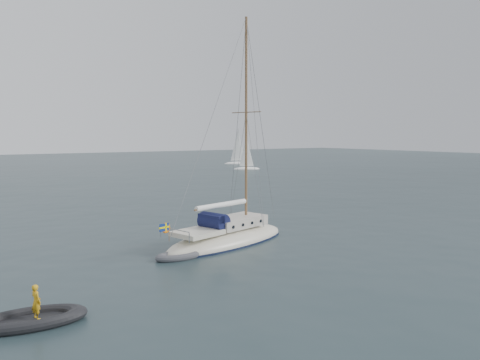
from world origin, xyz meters
TOP-DOWN VIEW (x-y plane):
  - ground at (0.00, 0.00)m, footprint 300.00×300.00m
  - sailboat at (0.44, 1.94)m, footprint 10.35×3.10m
  - dinghy at (-3.71, 0.40)m, footprint 2.72×1.23m
  - rib at (-12.11, -4.70)m, footprint 3.92×1.78m
  - distant_yacht_c at (43.75, 66.38)m, footprint 6.36×3.39m
  - distant_yacht_b at (36.29, 52.07)m, footprint 5.25×2.80m

SIDE VIEW (x-z plane):
  - ground at x=0.00m, z-range 0.00..0.00m
  - dinghy at x=-3.71m, z-range -0.02..0.37m
  - rib at x=-12.11m, z-range -0.51..0.97m
  - sailboat at x=0.44m, z-range -6.26..8.49m
  - distant_yacht_b at x=36.29m, z-range -0.51..6.45m
  - distant_yacht_c at x=43.75m, z-range -0.61..7.81m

